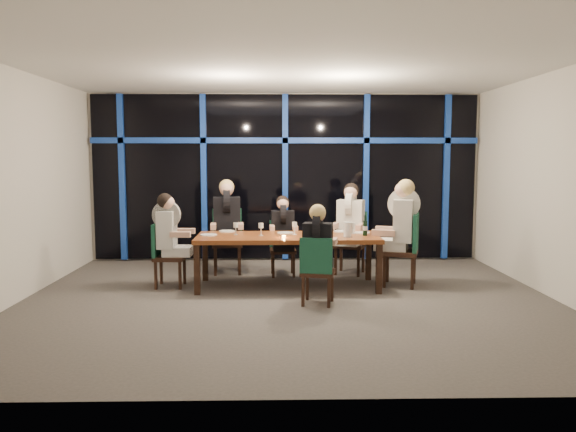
{
  "coord_description": "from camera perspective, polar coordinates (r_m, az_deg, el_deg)",
  "views": [
    {
      "loc": [
        -0.17,
        -7.16,
        1.87
      ],
      "look_at": [
        0.0,
        0.6,
        1.05
      ],
      "focal_mm": 35.0,
      "sensor_mm": 36.0,
      "label": 1
    }
  ],
  "objects": [
    {
      "name": "plate_near_mid",
      "position": [
        7.65,
        3.69,
        -2.34
      ],
      "size": [
        0.24,
        0.24,
        0.01
      ],
      "primitive_type": "cylinder",
      "color": "white",
      "rests_on": "dining_table"
    },
    {
      "name": "chair_far_left",
      "position": [
        9.15,
        -6.2,
        -2.15
      ],
      "size": [
        0.52,
        0.52,
        1.03
      ],
      "rotation": [
        0.0,
        0.0,
        0.09
      ],
      "color": "black",
      "rests_on": "ground"
    },
    {
      "name": "chair_far_mid",
      "position": [
        8.92,
        -0.56,
        -2.93
      ],
      "size": [
        0.42,
        0.42,
        0.86
      ],
      "rotation": [
        0.0,
        0.0,
        0.06
      ],
      "color": "black",
      "rests_on": "ground"
    },
    {
      "name": "wine_glass_b",
      "position": [
        8.1,
        0.67,
        -0.96
      ],
      "size": [
        0.07,
        0.07,
        0.18
      ],
      "color": "silver",
      "rests_on": "dining_table"
    },
    {
      "name": "wine_glass_a",
      "position": [
        8.01,
        -2.77,
        -1.06
      ],
      "size": [
        0.07,
        0.07,
        0.18
      ],
      "color": "silver",
      "rests_on": "dining_table"
    },
    {
      "name": "diner_far_mid",
      "position": [
        8.8,
        -0.53,
        -0.79
      ],
      "size": [
        0.44,
        0.55,
        0.84
      ],
      "rotation": [
        0.0,
        0.0,
        0.06
      ],
      "color": "black",
      "rests_on": "ground"
    },
    {
      "name": "plate_end_right",
      "position": [
        8.33,
        7.5,
        -1.69
      ],
      "size": [
        0.24,
        0.24,
        0.01
      ],
      "primitive_type": "cylinder",
      "color": "white",
      "rests_on": "dining_table"
    },
    {
      "name": "chair_end_right",
      "position": [
        8.28,
        11.96,
        -2.98
      ],
      "size": [
        0.62,
        0.62,
        1.06
      ],
      "rotation": [
        0.0,
        0.0,
        4.41
      ],
      "color": "black",
      "rests_on": "ground"
    },
    {
      "name": "water_pitcher",
      "position": [
        7.9,
        6.09,
        -1.37
      ],
      "size": [
        0.13,
        0.12,
        0.21
      ],
      "rotation": [
        0.0,
        0.0,
        -0.29
      ],
      "color": "white",
      "rests_on": "dining_table"
    },
    {
      "name": "window_wall",
      "position": [
        10.1,
        -0.23,
        4.21
      ],
      "size": [
        6.86,
        0.43,
        2.94
      ],
      "color": "black",
      "rests_on": "ground"
    },
    {
      "name": "chair_far_right",
      "position": [
        9.1,
        6.42,
        -2.32
      ],
      "size": [
        0.59,
        0.59,
        0.99
      ],
      "rotation": [
        0.0,
        0.0,
        -0.36
      ],
      "color": "black",
      "rests_on": "ground"
    },
    {
      "name": "plate_end_left",
      "position": [
        8.11,
        -8.07,
        -1.91
      ],
      "size": [
        0.24,
        0.24,
        0.01
      ],
      "primitive_type": "cylinder",
      "color": "white",
      "rests_on": "dining_table"
    },
    {
      "name": "tea_light",
      "position": [
        7.81,
        -0.44,
        -2.1
      ],
      "size": [
        0.05,
        0.05,
        0.03
      ],
      "primitive_type": "cylinder",
      "color": "#FFAB4C",
      "rests_on": "dining_table"
    },
    {
      "name": "diner_end_left",
      "position": [
        8.2,
        -11.98,
        -1.01
      ],
      "size": [
        0.58,
        0.46,
        0.9
      ],
      "rotation": [
        0.0,
        0.0,
        1.55
      ],
      "color": "black",
      "rests_on": "ground"
    },
    {
      "name": "diner_near_mid",
      "position": [
        7.09,
        3.07,
        -2.36
      ],
      "size": [
        0.49,
        0.58,
        0.85
      ],
      "rotation": [
        0.0,
        0.0,
        2.92
      ],
      "color": "black",
      "rests_on": "ground"
    },
    {
      "name": "chair_end_left",
      "position": [
        8.27,
        -12.46,
        -3.54
      ],
      "size": [
        0.44,
        0.44,
        0.92
      ],
      "rotation": [
        0.0,
        0.0,
        1.55
      ],
      "color": "black",
      "rests_on": "ground"
    },
    {
      "name": "wine_glass_e",
      "position": [
        8.26,
        6.64,
        -0.99
      ],
      "size": [
        0.06,
        0.06,
        0.16
      ],
      "color": "silver",
      "rests_on": "dining_table"
    },
    {
      "name": "plate_far_mid",
      "position": [
        8.25,
        -0.26,
        -1.72
      ],
      "size": [
        0.24,
        0.24,
        0.01
      ],
      "primitive_type": "cylinder",
      "color": "white",
      "rests_on": "dining_table"
    },
    {
      "name": "plate_far_left",
      "position": [
        8.48,
        -6.21,
        -1.54
      ],
      "size": [
        0.24,
        0.24,
        0.01
      ],
      "primitive_type": "cylinder",
      "color": "white",
      "rests_on": "dining_table"
    },
    {
      "name": "diner_far_right",
      "position": [
        8.97,
        6.33,
        0.09
      ],
      "size": [
        0.6,
        0.68,
        0.97
      ],
      "rotation": [
        0.0,
        0.0,
        -0.36
      ],
      "color": "silver",
      "rests_on": "ground"
    },
    {
      "name": "chair_near_mid",
      "position": [
        7.08,
        2.97,
        -5.24
      ],
      "size": [
        0.48,
        0.48,
        0.87
      ],
      "rotation": [
        0.0,
        0.0,
        2.92
      ],
      "color": "black",
      "rests_on": "ground"
    },
    {
      "name": "diner_far_left",
      "position": [
        9.01,
        -6.23,
        0.34
      ],
      "size": [
        0.53,
        0.66,
        1.0
      ],
      "rotation": [
        0.0,
        0.0,
        0.09
      ],
      "color": "black",
      "rests_on": "ground"
    },
    {
      "name": "room",
      "position": [
        7.16,
        0.11,
        7.28
      ],
      "size": [
        7.04,
        7.0,
        3.02
      ],
      "color": "#554F4B",
      "rests_on": "ground"
    },
    {
      "name": "wine_glass_d",
      "position": [
        8.12,
        -5.34,
        -1.02
      ],
      "size": [
        0.07,
        0.07,
        0.18
      ],
      "color": "silver",
      "rests_on": "dining_table"
    },
    {
      "name": "diner_end_right",
      "position": [
        8.24,
        11.4,
        -0.09
      ],
      "size": [
        0.72,
        0.63,
        1.03
      ],
      "rotation": [
        0.0,
        0.0,
        4.41
      ],
      "color": "silver",
      "rests_on": "ground"
    },
    {
      "name": "dining_table",
      "position": [
        8.05,
        -0.03,
        -2.46
      ],
      "size": [
        2.6,
        1.0,
        0.75
      ],
      "color": "brown",
      "rests_on": "ground"
    },
    {
      "name": "plate_far_right",
      "position": [
        8.45,
        5.46,
        -1.56
      ],
      "size": [
        0.24,
        0.24,
        0.01
      ],
      "primitive_type": "cylinder",
      "color": "white",
      "rests_on": "dining_table"
    },
    {
      "name": "wine_glass_c",
      "position": [
        7.95,
        2.57,
        -1.23
      ],
      "size": [
        0.06,
        0.06,
        0.16
      ],
      "color": "silver",
      "rests_on": "dining_table"
    },
    {
      "name": "wine_bottle",
      "position": [
        8.07,
        7.83,
        -1.19
      ],
      "size": [
        0.07,
        0.07,
        0.29
      ],
      "rotation": [
        0.0,
        0.0,
        0.11
      ],
      "color": "black",
      "rests_on": "dining_table"
    }
  ]
}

